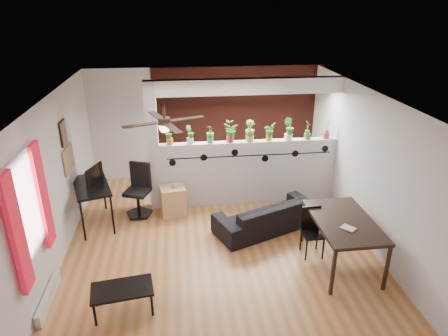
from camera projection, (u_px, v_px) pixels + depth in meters
room_shell at (218, 176)px, 6.54m from camera, size 6.30×7.10×2.90m
partition_wall at (249, 172)px, 8.24m from camera, size 3.60×0.18×1.35m
ceiling_header at (251, 86)px, 7.54m from camera, size 3.60×0.18×0.30m
pier_column at (153, 148)px, 7.78m from camera, size 0.22×0.20×2.60m
brick_panel at (238, 123)px, 9.33m from camera, size 3.90×0.05×2.60m
vine_decal at (250, 156)px, 7.99m from camera, size 3.31×0.01×0.30m
window_assembly at (28, 209)px, 5.08m from camera, size 0.09×1.30×1.55m
baseboard_heater at (48, 297)px, 5.64m from camera, size 0.08×1.00×0.18m
corkboard at (68, 159)px, 7.10m from camera, size 0.03×0.60×0.45m
framed_art at (63, 133)px, 6.86m from camera, size 0.03×0.34×0.44m
ceiling_fan at (164, 123)px, 5.78m from camera, size 1.19×1.19×0.43m
potted_plant_0 at (170, 135)px, 7.72m from camera, size 0.21×0.18×0.37m
potted_plant_1 at (190, 134)px, 7.77m from camera, size 0.19×0.16×0.37m
potted_plant_2 at (210, 134)px, 7.81m from camera, size 0.22×0.21×0.36m
potted_plant_3 at (230, 131)px, 7.84m from camera, size 0.27×0.25×0.42m
potted_plant_4 at (250, 130)px, 7.88m from camera, size 0.26×0.23×0.43m
potted_plant_5 at (269, 131)px, 7.94m from camera, size 0.21×0.22×0.36m
potted_plant_6 at (289, 129)px, 7.97m from camera, size 0.30×0.29×0.45m
potted_plant_7 at (308, 129)px, 8.02m from camera, size 0.16×0.20×0.39m
potted_plant_8 at (327, 129)px, 8.07m from camera, size 0.18×0.21×0.37m
sofa at (266, 215)px, 7.41m from camera, size 2.00×1.38×0.54m
cube_shelf at (173, 200)px, 7.91m from camera, size 0.53×0.48×0.58m
cup at (175, 185)px, 7.78m from camera, size 0.15×0.15×0.09m
computer_desk at (92, 189)px, 7.38m from camera, size 0.89×1.25×0.82m
monitor at (92, 177)px, 7.45m from camera, size 0.30×0.16×0.17m
office_chair at (139, 193)px, 7.82m from camera, size 0.57×0.57×1.05m
dining_table at (344, 225)px, 6.24m from camera, size 0.90×1.48×0.80m
book at (346, 230)px, 5.92m from camera, size 0.24×0.25×0.02m
folding_chair at (312, 227)px, 6.61m from camera, size 0.35×0.35×0.84m
coffee_table at (122, 291)px, 5.40m from camera, size 0.88×0.57×0.38m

